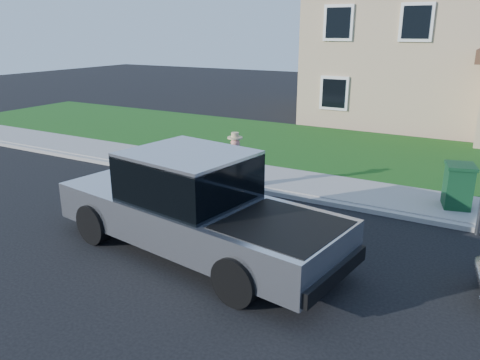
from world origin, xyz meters
name	(u,v)px	position (x,y,z in m)	size (l,w,h in m)	color
ground	(242,239)	(0.00, 0.00, 0.00)	(80.00, 80.00, 0.00)	black
curb	(330,203)	(1.00, 2.90, 0.06)	(40.00, 0.20, 0.12)	gray
sidewalk	(343,190)	(1.00, 4.00, 0.07)	(40.00, 2.00, 0.15)	gray
lawn	(382,155)	(1.00, 8.50, 0.05)	(40.00, 7.00, 0.10)	#164915
house	(435,55)	(1.31, 16.38, 3.17)	(14.00, 11.30, 6.85)	tan
pickup_truck	(194,207)	(-0.53, -0.98, 0.96)	(6.54, 3.03, 2.07)	black
woman	(235,164)	(-1.66, 2.60, 0.80)	(0.65, 0.52, 1.69)	#E38F7C
trash_bin	(458,185)	(3.84, 3.95, 0.70)	(0.82, 0.90, 1.08)	#0F391D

